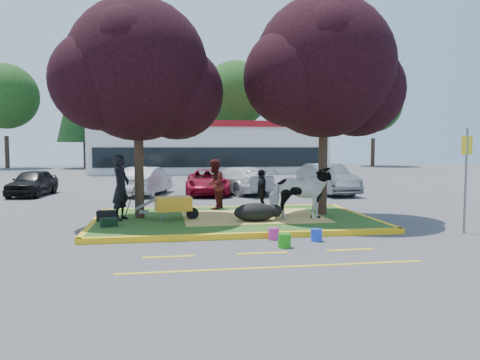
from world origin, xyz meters
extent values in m
plane|color=#424244|center=(0.00, 0.00, 0.00)|extent=(90.00, 90.00, 0.00)
cube|color=#1F4B17|center=(0.00, 0.00, 0.07)|extent=(8.00, 5.00, 0.15)
cube|color=yellow|center=(0.00, -2.58, 0.07)|extent=(8.30, 0.16, 0.15)
cube|color=yellow|center=(0.00, 2.58, 0.07)|extent=(8.30, 0.16, 0.15)
cube|color=yellow|center=(-4.08, 0.00, 0.07)|extent=(0.16, 5.30, 0.15)
cube|color=yellow|center=(4.08, 0.00, 0.07)|extent=(0.16, 5.30, 0.15)
cube|color=#DEBF5B|center=(0.60, 0.00, 0.15)|extent=(4.20, 3.00, 0.01)
cylinder|color=black|center=(-2.80, 0.40, 1.91)|extent=(0.28, 0.28, 3.53)
sphere|color=black|center=(-2.80, 0.40, 4.56)|extent=(4.20, 4.20, 4.20)
sphere|color=black|center=(-1.64, 0.60, 3.93)|extent=(2.86, 2.86, 2.86)
sphere|color=black|center=(-3.85, 0.10, 4.18)|extent=(2.86, 2.86, 2.86)
cylinder|color=black|center=(2.90, 0.20, 2.00)|extent=(0.28, 0.28, 3.70)
sphere|color=black|center=(2.90, 0.20, 4.77)|extent=(4.40, 4.40, 4.40)
sphere|color=black|center=(4.11, 0.40, 4.11)|extent=(2.99, 2.99, 2.99)
sphere|color=black|center=(1.80, -0.10, 4.37)|extent=(2.99, 2.99, 2.99)
cube|color=yellow|center=(-2.00, -4.20, 0.00)|extent=(1.10, 0.12, 0.01)
cube|color=yellow|center=(0.00, -4.20, 0.00)|extent=(1.10, 0.12, 0.01)
cube|color=yellow|center=(2.00, -4.20, 0.00)|extent=(1.10, 0.12, 0.01)
cube|color=yellow|center=(0.00, -5.40, 0.00)|extent=(6.00, 0.10, 0.01)
cube|color=silver|center=(2.00, 28.00, 2.00)|extent=(20.00, 8.00, 4.00)
cube|color=maroon|center=(2.00, 28.00, 4.15)|extent=(20.40, 8.40, 0.50)
cube|color=black|center=(2.00, 23.95, 1.40)|extent=(19.00, 0.10, 1.60)
cylinder|color=black|center=(-18.00, 38.00, 1.68)|extent=(0.44, 0.44, 3.36)
sphere|color=#143811|center=(-18.00, 38.00, 7.44)|extent=(6.72, 6.72, 6.72)
cylinder|color=black|center=(-10.00, 37.00, 1.96)|extent=(0.44, 0.44, 3.92)
cone|color=black|center=(-10.00, 37.00, 8.68)|extent=(5.60, 5.60, 11.90)
cylinder|color=black|center=(-2.00, 38.50, 1.54)|extent=(0.44, 0.44, 3.08)
sphere|color=#143811|center=(-2.00, 38.50, 6.82)|extent=(6.16, 6.16, 6.16)
cylinder|color=black|center=(6.00, 37.50, 1.82)|extent=(0.44, 0.44, 3.64)
sphere|color=#143811|center=(6.00, 37.50, 8.06)|extent=(7.28, 7.28, 7.28)
cylinder|color=black|center=(14.00, 38.00, 1.75)|extent=(0.44, 0.44, 3.50)
cone|color=black|center=(14.00, 38.00, 7.75)|extent=(5.00, 5.00, 10.62)
cylinder|color=black|center=(22.00, 37.00, 1.61)|extent=(0.44, 0.44, 3.22)
sphere|color=#143811|center=(22.00, 37.00, 7.13)|extent=(6.44, 6.44, 6.44)
imported|color=white|center=(1.91, -0.79, 0.94)|extent=(1.96, 1.08, 1.58)
ellipsoid|color=black|center=(0.50, -0.90, 0.42)|extent=(1.41, 1.15, 0.53)
imported|color=black|center=(-3.31, 0.07, 1.11)|extent=(0.67, 0.81, 1.91)
imported|color=#4C1615|center=(-0.35, 1.96, 1.00)|extent=(0.93, 1.02, 1.71)
imported|color=black|center=(1.03, 0.68, 0.86)|extent=(0.54, 0.89, 1.41)
cylinder|color=black|center=(-1.25, -0.27, 0.33)|extent=(0.37, 0.13, 0.36)
cylinder|color=slate|center=(-2.16, -0.49, 0.28)|extent=(0.04, 0.04, 0.26)
cylinder|color=slate|center=(-2.16, -0.05, 0.28)|extent=(0.04, 0.04, 0.26)
cube|color=orange|center=(-1.81, -0.27, 0.63)|extent=(1.09, 0.76, 0.40)
cylinder|color=slate|center=(-2.56, -0.49, 0.65)|extent=(0.65, 0.14, 0.33)
cylinder|color=slate|center=(-2.56, -0.05, 0.65)|extent=(0.65, 0.14, 0.33)
cube|color=black|center=(-3.70, -0.03, 0.29)|extent=(0.60, 0.37, 0.29)
cube|color=black|center=(-3.55, -1.07, 0.27)|extent=(0.49, 0.38, 0.23)
cylinder|color=slate|center=(5.76, -2.82, 1.39)|extent=(0.06, 0.06, 2.77)
cube|color=yellow|center=(5.76, -2.82, 2.33)|extent=(0.38, 0.13, 0.50)
cylinder|color=#1B9216|center=(0.61, -3.73, 0.16)|extent=(0.39, 0.39, 0.32)
cylinder|color=#CB2D8A|center=(0.58, -2.80, 0.14)|extent=(0.34, 0.34, 0.29)
cylinder|color=blue|center=(1.57, -3.14, 0.15)|extent=(0.36, 0.36, 0.30)
imported|color=black|center=(-8.07, 9.02, 0.62)|extent=(1.86, 3.76, 1.23)
imported|color=#AFB3B8|center=(-2.84, 8.53, 0.67)|extent=(2.52, 4.28, 1.33)
imported|color=maroon|center=(0.01, 8.25, 0.60)|extent=(2.35, 4.47, 1.20)
imported|color=silver|center=(1.50, 8.39, 0.66)|extent=(3.44, 4.88, 1.31)
imported|color=#595C60|center=(5.73, 7.54, 0.73)|extent=(1.92, 4.52, 1.45)
camera|label=1|loc=(-2.12, -13.92, 2.31)|focal=35.00mm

